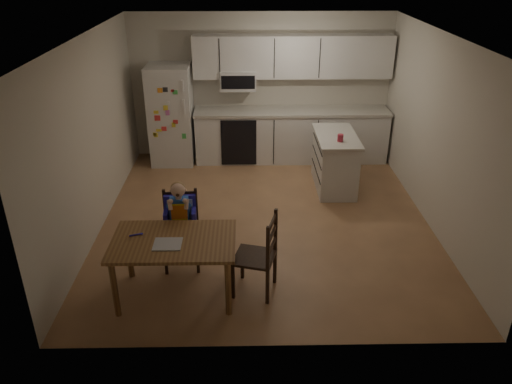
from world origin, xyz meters
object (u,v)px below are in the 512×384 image
Objects in this scene: chair_side at (263,250)px; refrigerator at (171,115)px; dining_table at (174,247)px; chair_booster at (180,215)px; red_cup at (340,138)px; kitchen_island at (335,161)px.

refrigerator is at bearing -143.99° from chair_side.
dining_table is 0.62m from chair_booster.
refrigerator reaches higher than red_cup.
kitchen_island is at bearing -22.79° from refrigerator.
chair_side is (0.94, -0.59, -0.12)m from chair_booster.
red_cup is at bearing 168.23° from chair_side.
dining_table is (0.52, -3.83, -0.25)m from refrigerator.
refrigerator reaches higher than dining_table.
chair_side reaches higher than kitchen_island.
kitchen_island is at bearing 40.51° from chair_booster.
refrigerator is 1.79× the size of chair_side.
red_cup is 0.08× the size of dining_table.
refrigerator reaches higher than kitchen_island.
dining_table is 1.20× the size of chair_booster.
chair_booster is at bearing -107.01° from chair_side.
kitchen_island reaches higher than dining_table.
red_cup is 2.73m from chair_side.
red_cup is at bearing -27.47° from refrigerator.
dining_table is at bearing -82.26° from refrigerator.
kitchen_island is 3.01m from chair_booster.
red_cup reaches higher than chair_side.
kitchen_island is 2.94m from chair_side.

